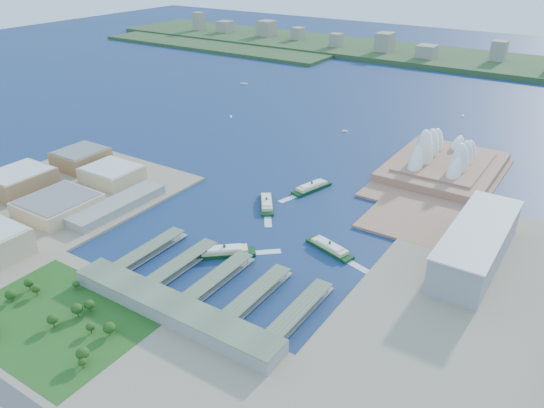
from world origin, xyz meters
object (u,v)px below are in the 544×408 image
Objects in this scene: ferry_a at (267,202)px; ferry_c at (224,250)px; ferry_d at (330,246)px; ferry_b at (312,186)px; opera_house at (447,149)px; toaster_building at (476,245)px.

ferry_a is 0.92× the size of ferry_c.
ferry_c reaches higher than ferry_d.
ferry_b is at bearing -39.76° from ferry_c.
toaster_building is (90.00, -200.00, -11.50)m from opera_house.
ferry_b is 1.04× the size of ferry_d.
ferry_d is at bearing -156.52° from toaster_building.
toaster_building is 216.16m from ferry_b.
ferry_c is at bearing -109.94° from opera_house.
opera_house is at bearing -60.53° from ferry_c.
ferry_d is at bearing -59.84° from ferry_a.
ferry_a is 1.01× the size of ferry_d.
ferry_b is (-207.42, 58.90, -15.19)m from toaster_building.
opera_house is 185.49m from ferry_b.
ferry_d is (-33.85, -253.79, -26.91)m from opera_house.
toaster_building is 236.24m from ferry_c.
ferry_d is (-123.85, -53.79, -15.41)m from toaster_building.
opera_house reaches higher than ferry_b.
ferry_a is at bearing -123.91° from opera_house.
ferry_a is 69.59m from ferry_b.
ferry_c is at bearing -150.34° from toaster_building.
toaster_building is 2.88× the size of ferry_d.
ferry_c is (-114.87, -316.68, -26.38)m from opera_house.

